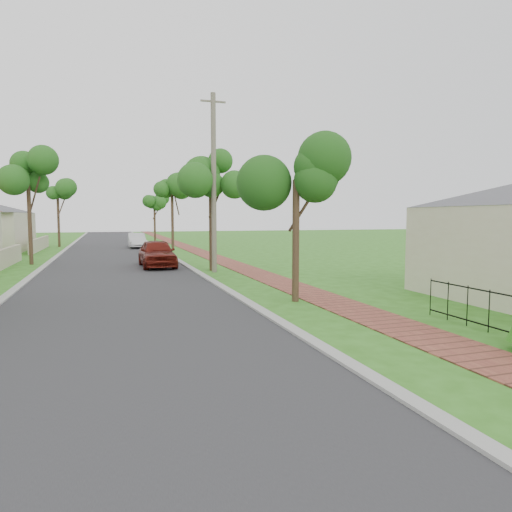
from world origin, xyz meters
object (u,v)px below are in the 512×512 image
near_tree (296,178)px  utility_pole (214,183)px  parked_car_white (137,241)px  parked_car_red (157,253)px

near_tree → utility_pole: 8.35m
near_tree → parked_car_white: bearing=96.7°
parked_car_red → parked_car_white: (-0.08, 15.90, -0.10)m
parked_car_white → near_tree: (3.20, -27.31, 3.23)m
parked_car_white → utility_pole: bearing=-82.6°
parked_car_red → utility_pole: utility_pole is taller
utility_pole → parked_car_white: bearing=97.5°
parked_car_white → utility_pole: 19.51m
parked_car_white → near_tree: bearing=-83.4°
utility_pole → parked_car_red: bearing=127.8°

